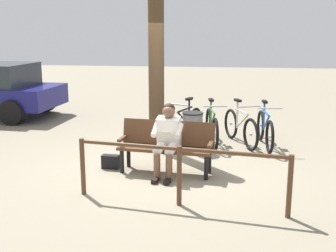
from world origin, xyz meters
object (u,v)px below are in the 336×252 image
bench (167,143)px  bicycle_blue (240,127)px  person_reading (167,136)px  bicycle_purple (185,125)px  handbag (111,162)px  tree_trunk (156,64)px  bicycle_red (212,127)px  litter_bin (193,131)px  bicycle_orange (265,129)px

bench → bicycle_blue: bicycle_blue is taller
person_reading → bicycle_purple: bearing=-86.2°
handbag → tree_trunk: bearing=-113.4°
bench → handbag: bearing=4.6°
person_reading → bicycle_red: size_ratio=0.72×
tree_trunk → litter_bin: size_ratio=4.41×
tree_trunk → bench: bearing=106.0°
tree_trunk → bicycle_red: size_ratio=2.06×
person_reading → tree_trunk: (0.44, -1.57, 1.05)m
bicycle_orange → bench: bearing=-49.5°
bench → handbag: size_ratio=5.47×
bench → bicycle_blue: (-1.29, -1.97, -0.15)m
litter_bin → bicycle_orange: (-1.46, -0.50, -0.03)m
tree_trunk → bicycle_purple: tree_trunk is taller
handbag → litter_bin: 1.90m
person_reading → bicycle_blue: bearing=-114.4°
bench → handbag: 1.07m
bicycle_purple → bicycle_orange: bearing=105.2°
person_reading → bench: bearing=-72.2°
handbag → bicycle_orange: (-2.79, -1.83, 0.24)m
handbag → bicycle_blue: 3.01m
bench → tree_trunk: (0.40, -1.40, 1.21)m
bicycle_blue → litter_bin: bearing=-80.1°
person_reading → handbag: bearing=-4.6°
tree_trunk → handbag: bearing=66.6°
bench → bicycle_orange: bearing=-127.8°
person_reading → litter_bin: (-0.30, -1.53, -0.27)m
bicycle_blue → person_reading: bearing=-52.8°
person_reading → bicycle_red: (-0.66, -2.10, -0.31)m
bicycle_orange → bicycle_red: (1.10, -0.07, 0.00)m
handbag → bicycle_red: 2.56m
litter_bin → bicycle_red: (-0.36, -0.57, -0.03)m
bench → bicycle_red: bearing=-103.6°
handbag → bicycle_red: size_ratio=0.18×
tree_trunk → bicycle_blue: 2.24m
tree_trunk → bicycle_red: bearing=-154.2°
bicycle_orange → bicycle_blue: 0.51m
litter_bin → bicycle_red: 0.68m
bench → bicycle_blue: size_ratio=1.04×
bench → tree_trunk: size_ratio=0.48×
bench → handbag: (1.00, -0.03, -0.39)m
bicycle_blue → bicycle_purple: (1.17, -0.05, 0.00)m
bench → bicycle_red: 2.06m
person_reading → bicycle_red: bearing=-101.3°
tree_trunk → person_reading: bearing=105.6°
bicycle_red → handbag: bearing=-51.5°
litter_bin → bicycle_blue: size_ratio=0.49×
handbag → tree_trunk: tree_trunk is taller
bicycle_blue → handbag: bearing=-72.0°
person_reading → litter_bin: bearing=-94.8°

